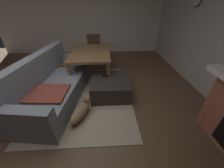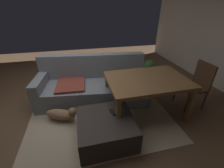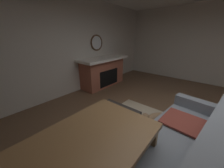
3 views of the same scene
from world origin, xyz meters
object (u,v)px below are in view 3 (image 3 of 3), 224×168
fireplace (103,71)px  small_dog (153,118)px  round_wall_mirror (97,43)px  ottoman_coffee_table (111,122)px  couch (181,149)px  tv_remote (110,119)px  dining_table (92,143)px

fireplace → small_dog: fireplace is taller
round_wall_mirror → small_dog: round_wall_mirror is taller
round_wall_mirror → ottoman_coffee_table: round_wall_mirror is taller
couch → ottoman_coffee_table: (0.05, -1.19, -0.13)m
tv_remote → dining_table: dining_table is taller
round_wall_mirror → tv_remote: size_ratio=3.41×
ottoman_coffee_table → dining_table: 1.08m
tv_remote → small_dog: (-0.83, 0.44, -0.24)m
dining_table → small_dog: (-1.55, 0.08, -0.50)m
couch → ottoman_coffee_table: size_ratio=2.84×
fireplace → couch: bearing=61.4°
fireplace → round_wall_mirror: round_wall_mirror is taller
round_wall_mirror → small_dog: (0.99, 2.65, -1.35)m
ottoman_coffee_table → dining_table: bearing=28.6°
dining_table → couch: bearing=141.3°
couch → small_dog: (-0.65, -0.64, -0.16)m
tv_remote → small_dog: tv_remote is taller
couch → tv_remote: couch is taller
round_wall_mirror → small_dog: 3.14m
tv_remote → dining_table: bearing=11.8°
couch → tv_remote: 1.10m
dining_table → ottoman_coffee_table: bearing=-151.4°
round_wall_mirror → tv_remote: 3.08m
ottoman_coffee_table → small_dog: (-0.69, 0.55, -0.03)m
fireplace → ottoman_coffee_table: 2.50m
couch → tv_remote: (0.19, -1.08, 0.07)m
couch → dining_table: size_ratio=1.69×
fireplace → round_wall_mirror: bearing=-90.0°
fireplace → couch: size_ratio=0.79×
small_dog → tv_remote: bearing=-27.6°
couch → dining_table: (0.90, -0.72, 0.33)m
round_wall_mirror → ottoman_coffee_table: bearing=51.2°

